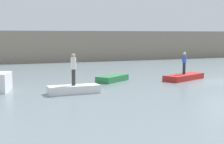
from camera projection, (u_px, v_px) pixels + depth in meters
The scene contains 7 objects.
ground_plane at pixel (216, 82), 24.76m from camera, with size 120.00×120.00×0.00m, color slate.
embankment_wall at pixel (107, 46), 44.93m from camera, with size 80.00×1.20×3.86m, color gray.
rowboat_white at pixel (74, 89), 19.80m from camera, with size 3.00×1.00×0.48m, color white.
rowboat_green at pixel (112, 78), 24.94m from camera, with size 2.71×1.18×0.43m, color #2D7F47.
rowboat_red at pixel (184, 77), 25.80m from camera, with size 3.74×1.29×0.42m, color red.
person_white_shirt at pixel (73, 68), 19.66m from camera, with size 0.32×0.32×1.86m.
person_blue_shirt at pixel (184, 62), 25.67m from camera, with size 0.32×0.32×1.68m.
Camera 1 is at (-16.16, -19.96, 3.43)m, focal length 54.62 mm.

